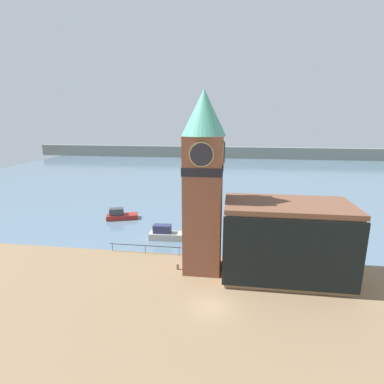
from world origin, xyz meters
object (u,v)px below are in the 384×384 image
clock_tower (203,179)px  boat_near (167,234)px  boat_far (121,215)px  pier_building (286,241)px  mooring_bollard_near (178,266)px

clock_tower → boat_near: 14.14m
clock_tower → boat_far: bearing=135.5°
pier_building → boat_far: 30.35m
mooring_bollard_near → pier_building: bearing=0.5°
mooring_bollard_near → boat_near: bearing=109.7°
clock_tower → mooring_bollard_near: size_ratio=29.68×
clock_tower → boat_far: size_ratio=3.51×
pier_building → boat_near: size_ratio=2.28×
pier_building → boat_near: bearing=150.3°
clock_tower → boat_near: clock_tower is taller
clock_tower → mooring_bollard_near: clock_tower is taller
pier_building → mooring_bollard_near: bearing=-179.5°
boat_far → mooring_bollard_near: (13.25, -16.51, -0.34)m
boat_far → mooring_bollard_near: size_ratio=8.46×
clock_tower → boat_near: (-6.00, 8.09, -9.93)m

